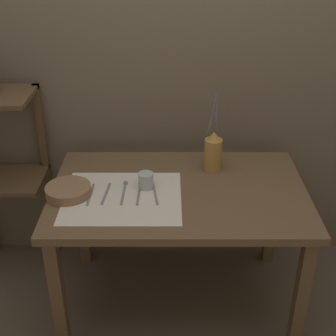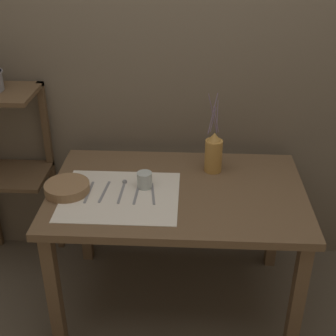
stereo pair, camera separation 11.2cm
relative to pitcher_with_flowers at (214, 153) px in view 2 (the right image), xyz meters
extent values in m
plane|color=brown|center=(-0.18, -0.20, -0.84)|extent=(12.00, 12.00, 0.00)
cube|color=#6B5E4C|center=(-0.18, 0.31, 0.36)|extent=(7.00, 0.06, 2.40)
cube|color=brown|center=(-0.18, -0.20, -0.12)|extent=(1.27, 0.81, 0.04)
cube|color=brown|center=(-0.76, -0.55, -0.49)|extent=(0.06, 0.06, 0.70)
cube|color=brown|center=(0.39, -0.55, -0.49)|extent=(0.06, 0.06, 0.70)
cube|color=brown|center=(-0.76, 0.14, -0.49)|extent=(0.06, 0.06, 0.70)
cube|color=brown|center=(0.39, 0.14, -0.49)|extent=(0.06, 0.06, 0.70)
cube|color=brown|center=(-1.17, 0.10, -0.22)|extent=(0.45, 0.34, 0.02)
cube|color=brown|center=(-0.96, 0.25, -0.28)|extent=(0.04, 0.04, 1.13)
cube|color=silver|center=(-0.46, -0.28, -0.10)|extent=(0.57, 0.48, 0.00)
cylinder|color=#B7843D|center=(0.00, 0.00, -0.02)|extent=(0.09, 0.09, 0.18)
cone|color=#B7843D|center=(0.00, 0.00, 0.10)|extent=(0.07, 0.07, 0.04)
cylinder|color=slate|center=(0.01, 0.01, 0.20)|extent=(0.00, 0.02, 0.17)
cylinder|color=slate|center=(-0.02, 0.01, 0.23)|extent=(0.05, 0.05, 0.21)
cylinder|color=slate|center=(-0.01, -0.01, 0.22)|extent=(0.05, 0.04, 0.21)
cylinder|color=slate|center=(0.00, -0.01, 0.19)|extent=(0.04, 0.03, 0.15)
cylinder|color=slate|center=(-0.01, 0.01, 0.18)|extent=(0.03, 0.02, 0.13)
cylinder|color=#8E6B47|center=(-0.72, -0.26, -0.08)|extent=(0.22, 0.22, 0.05)
cylinder|color=#B7C1BC|center=(-0.35, -0.19, -0.06)|extent=(0.08, 0.08, 0.08)
cube|color=gray|center=(-0.62, -0.26, -0.10)|extent=(0.02, 0.20, 0.00)
cube|color=gray|center=(-0.54, -0.25, -0.10)|extent=(0.03, 0.20, 0.00)
cube|color=gray|center=(-0.45, -0.25, -0.10)|extent=(0.02, 0.20, 0.00)
sphere|color=gray|center=(-0.45, -0.16, -0.10)|extent=(0.02, 0.02, 0.02)
cube|color=gray|center=(-0.38, -0.26, -0.10)|extent=(0.02, 0.20, 0.00)
sphere|color=gray|center=(-0.38, -0.16, -0.10)|extent=(0.02, 0.02, 0.02)
cube|color=gray|center=(-0.30, -0.26, -0.10)|extent=(0.04, 0.20, 0.00)
camera|label=1|loc=(-0.24, -2.19, 1.11)|focal=50.00mm
camera|label=2|loc=(-0.12, -2.19, 1.11)|focal=50.00mm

